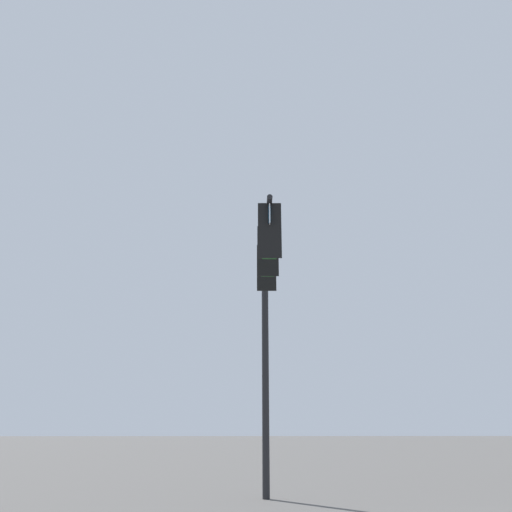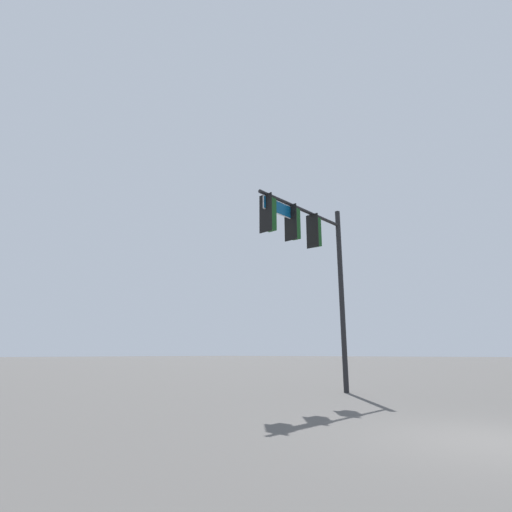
{
  "view_description": "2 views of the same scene",
  "coord_description": "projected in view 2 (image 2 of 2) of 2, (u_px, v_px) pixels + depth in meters",
  "views": [
    {
      "loc": [
        8.49,
        -7.09,
        1.71
      ],
      "look_at": [
        -3.62,
        -6.5,
        5.98
      ],
      "focal_mm": 35.0,
      "sensor_mm": 36.0,
      "label": 1
    },
    {
      "loc": [
        7.98,
        1.38,
        1.42
      ],
      "look_at": [
        -2.19,
        -7.17,
        4.68
      ],
      "focal_mm": 28.0,
      "sensor_mm": 36.0,
      "label": 2
    }
  ],
  "objects": [
    {
      "name": "signal_pole_near",
      "position": [
        311.0,
        248.0,
        14.66
      ],
      "size": [
        4.94,
        0.63,
        7.16
      ],
      "color": "black",
      "rests_on": "ground_plane"
    },
    {
      "name": "ground_plane",
      "position": [
        507.0,
        444.0,
        6.46
      ],
      "size": [
        400.0,
        400.0,
        0.0
      ],
      "primitive_type": "plane",
      "color": "#514F4C"
    }
  ]
}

